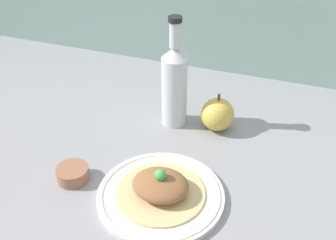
{
  "coord_description": "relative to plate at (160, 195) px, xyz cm",
  "views": [
    {
      "loc": [
        21.38,
        -63.61,
        61.14
      ],
      "look_at": [
        -3.29,
        5.31,
        10.27
      ],
      "focal_mm": 42.0,
      "sensor_mm": 36.0,
      "label": 1
    }
  ],
  "objects": [
    {
      "name": "dipping_bowl",
      "position": [
        -20.28,
        -1.28,
        0.81
      ],
      "size": [
        7.16,
        7.16,
        3.16
      ],
      "color": "#996047",
      "rests_on": "ground_plane"
    },
    {
      "name": "apple",
      "position": [
        5.16,
        28.54,
        3.59
      ],
      "size": [
        8.7,
        8.7,
        10.37
      ],
      "color": "gold",
      "rests_on": "ground_plane"
    },
    {
      "name": "plate",
      "position": [
        0.0,
        0.0,
        0.0
      ],
      "size": [
        27.03,
        27.03,
        1.45
      ],
      "color": "silver",
      "rests_on": "ground_plane"
    },
    {
      "name": "cider_bottle",
      "position": [
        -6.38,
        27.58,
        11.01
      ],
      "size": [
        6.7,
        6.7,
        29.35
      ],
      "color": "silver",
      "rests_on": "ground_plane"
    },
    {
      "name": "ground_plane",
      "position": [
        0.1,
        8.48,
        -2.77
      ],
      "size": [
        180.0,
        110.0,
        4.0
      ],
      "primitive_type": "cube",
      "color": "gray"
    },
    {
      "name": "plated_food",
      "position": [
        -0.0,
        0.0,
        2.47
      ],
      "size": [
        18.81,
        18.81,
        6.48
      ],
      "color": "#D6BC7F",
      "rests_on": "plate"
    }
  ]
}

